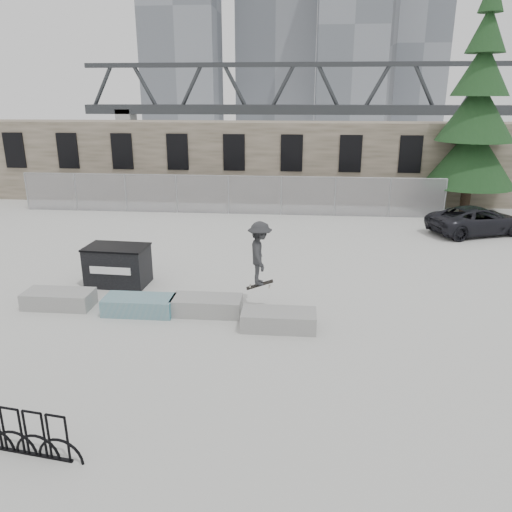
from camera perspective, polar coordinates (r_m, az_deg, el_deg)
The scene contains 14 objects.
ground at distance 14.75m, azimuth -10.09°, elevation -6.36°, with size 120.00×120.00×0.00m, color beige.
stone_wall at distance 29.65m, azimuth -2.18°, elevation 10.77°, with size 36.00×2.58×4.50m.
chainlink_fence at distance 26.18m, azimuth -3.18°, elevation 7.07°, with size 22.06×0.06×2.02m.
planter_far_left at distance 15.90m, azimuth -21.61°, elevation -4.53°, with size 2.00×0.90×0.49m.
planter_center_left at distance 14.77m, azimuth -13.19°, elevation -5.41°, with size 2.00×0.90×0.49m.
planter_center_right at distance 14.43m, azimuth -5.65°, elevation -5.56°, with size 2.00×0.90×0.49m.
planter_offset at distance 13.50m, azimuth 2.61°, elevation -7.22°, with size 2.00×0.90×0.49m.
dumpster at distance 17.00m, azimuth -15.52°, elevation -1.01°, with size 2.06×1.33×1.31m.
bike_rack at distance 10.27m, azimuth -27.09°, elevation -17.21°, with size 3.12×0.49×0.90m.
spruce_tree at distance 28.45m, azimuth 23.83°, elevation 14.02°, with size 4.59×4.59×11.50m.
skyline_towers at distance 107.86m, azimuth 2.87°, elevation 25.96°, with size 58.00×28.00×48.00m.
truss_bridge at distance 68.24m, azimuth 10.85°, elevation 16.21°, with size 70.00×3.00×9.80m.
suv at distance 24.50m, azimuth 23.96°, elevation 3.76°, with size 2.05×4.45×1.24m, color black.
skateboarder at distance 14.16m, azimuth 0.44°, elevation 0.29°, with size 0.84×1.28×2.01m.
Camera 1 is at (3.74, -12.92, 6.04)m, focal length 35.00 mm.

